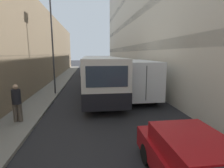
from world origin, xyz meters
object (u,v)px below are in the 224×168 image
(bus, at_px, (100,74))
(street_lamp, at_px, (51,24))
(car_hatchback, at_px, (194,163))
(pedestrian, at_px, (17,102))
(panel_van, at_px, (87,69))
(box_truck, at_px, (132,77))

(bus, xyz_separation_m, street_lamp, (-3.59, -0.11, 3.88))
(street_lamp, bearing_deg, bus, 1.68)
(car_hatchback, xyz_separation_m, pedestrian, (-5.79, 4.77, 0.40))
(panel_van, distance_m, pedestrian, 18.02)
(car_hatchback, bearing_deg, street_lamp, 115.95)
(panel_van, xyz_separation_m, pedestrian, (-3.09, -17.75, 0.06))
(street_lamp, bearing_deg, box_truck, -11.40)
(bus, distance_m, box_truck, 2.72)
(car_hatchback, distance_m, street_lamp, 12.77)
(pedestrian, bearing_deg, box_truck, 35.28)
(bus, bearing_deg, pedestrian, -125.13)
(car_hatchback, distance_m, box_truck, 9.50)
(bus, bearing_deg, box_truck, -28.77)
(pedestrian, bearing_deg, street_lamp, 84.05)
(box_truck, bearing_deg, panel_van, 104.94)
(car_hatchback, height_order, panel_van, panel_van)
(bus, bearing_deg, street_lamp, -178.32)
(bus, xyz_separation_m, box_truck, (2.39, -1.31, -0.07))
(car_hatchback, xyz_separation_m, box_truck, (0.80, 9.43, 0.85))
(car_hatchback, xyz_separation_m, panel_van, (-2.70, 22.53, 0.34))
(pedestrian, bearing_deg, panel_van, 80.13)
(panel_van, xyz_separation_m, street_lamp, (-2.48, -11.89, 4.46))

